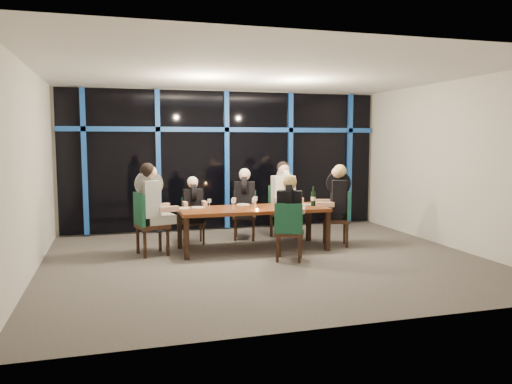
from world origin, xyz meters
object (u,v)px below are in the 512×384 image
at_px(chair_near_mid, 289,229).
at_px(diner_near_mid, 290,205).
at_px(diner_end_right, 336,193).
at_px(wine_bottle, 313,198).
at_px(dining_table, 253,212).
at_px(diner_far_mid, 245,193).
at_px(chair_far_right, 282,209).
at_px(water_pitcher, 294,202).
at_px(chair_end_right, 341,215).
at_px(diner_end_left, 151,195).
at_px(chair_end_left, 147,221).
at_px(chair_far_left, 193,218).
at_px(diner_far_right, 284,189).
at_px(diner_far_left, 193,200).
at_px(chair_far_mid, 245,212).

bearing_deg(chair_near_mid, diner_near_mid, -90.00).
height_order(diner_end_right, wine_bottle, diner_end_right).
relative_size(dining_table, wine_bottle, 7.20).
relative_size(diner_far_mid, diner_end_right, 0.93).
xyz_separation_m(chair_far_right, water_pitcher, (-0.17, -1.11, 0.27)).
relative_size(chair_far_right, water_pitcher, 5.20).
xyz_separation_m(chair_end_right, water_pitcher, (-0.94, -0.05, 0.28)).
bearing_deg(chair_far_right, diner_end_left, -165.94).
height_order(dining_table, diner_end_left, diner_end_left).
height_order(chair_far_right, chair_end_right, chair_far_right).
xyz_separation_m(chair_end_left, diner_end_left, (0.09, 0.02, 0.42)).
xyz_separation_m(chair_end_left, wine_bottle, (2.96, -0.11, 0.29)).
relative_size(chair_far_left, diner_far_right, 0.85).
bearing_deg(diner_end_right, chair_far_right, -127.69).
relative_size(diner_far_right, wine_bottle, 2.79).
height_order(dining_table, diner_far_mid, diner_far_mid).
xyz_separation_m(diner_far_mid, water_pitcher, (0.60, -1.13, -0.05)).
xyz_separation_m(chair_near_mid, diner_far_mid, (-0.22, 1.94, 0.37)).
distance_m(diner_far_left, diner_near_mid, 2.15).
distance_m(chair_far_right, diner_far_mid, 0.84).
bearing_deg(wine_bottle, chair_near_mid, -130.34).
bearing_deg(diner_end_right, diner_far_right, -125.55).
bearing_deg(chair_far_right, chair_far_mid, 168.73).
bearing_deg(dining_table, diner_far_mid, 84.17).
relative_size(dining_table, diner_near_mid, 2.81).
distance_m(dining_table, diner_near_mid, 1.01).
height_order(chair_far_mid, wine_bottle, wine_bottle).
relative_size(chair_near_mid, diner_end_right, 0.96).
bearing_deg(chair_near_mid, chair_far_right, -80.92).
height_order(chair_far_mid, diner_near_mid, diner_near_mid).
height_order(dining_table, chair_far_right, chair_far_right).
distance_m(dining_table, chair_end_right, 1.64).
height_order(chair_far_left, chair_end_right, chair_end_right).
relative_size(chair_far_right, chair_end_right, 1.02).
relative_size(diner_far_left, diner_far_right, 0.83).
bearing_deg(diner_far_right, chair_far_right, 90.00).
relative_size(chair_end_left, diner_far_left, 1.27).
xyz_separation_m(chair_near_mid, water_pitcher, (0.37, 0.81, 0.32)).
bearing_deg(diner_far_right, chair_far_mid, 162.34).
bearing_deg(wine_bottle, chair_far_left, 155.77).
xyz_separation_m(dining_table, chair_far_right, (0.87, 0.93, -0.10)).
bearing_deg(diner_far_mid, water_pitcher, -44.74).
bearing_deg(diner_end_left, chair_far_right, -85.78).
distance_m(diner_far_left, diner_end_left, 1.10).
bearing_deg(diner_near_mid, dining_table, -44.00).
bearing_deg(chair_near_mid, chair_end_left, -1.18).
height_order(chair_far_right, chair_near_mid, chair_far_right).
relative_size(wine_bottle, water_pitcher, 1.81).
bearing_deg(dining_table, diner_end_left, 177.29).
relative_size(dining_table, chair_near_mid, 2.74).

